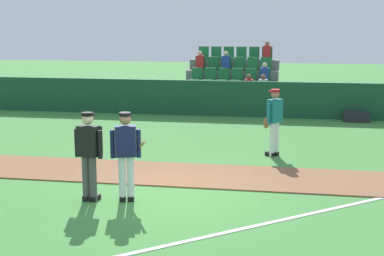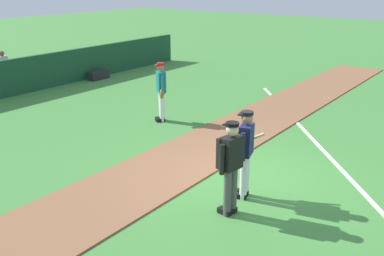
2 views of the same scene
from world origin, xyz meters
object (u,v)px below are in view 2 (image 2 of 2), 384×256
Objects in this scene: equipment_bag at (99,75)px; runner_teal_jersey at (161,90)px; batter_navy_jersey at (245,151)px; umpire_home_plate at (230,163)px.

runner_teal_jersey is at bearing -114.81° from equipment_bag.
equipment_bag is (5.36, 10.22, -0.79)m from batter_navy_jersey.
batter_navy_jersey and umpire_home_plate have the same top height.
batter_navy_jersey is 1.00× the size of runner_teal_jersey.
equipment_bag is (6.07, 10.32, -0.82)m from umpire_home_plate.
umpire_home_plate reaches higher than equipment_bag.
runner_teal_jersey is (2.67, 4.41, -0.01)m from batter_navy_jersey.
umpire_home_plate is at bearing -171.64° from batter_navy_jersey.
equipment_bag is at bearing 65.19° from runner_teal_jersey.
batter_navy_jersey is 5.15m from runner_teal_jersey.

